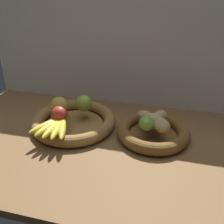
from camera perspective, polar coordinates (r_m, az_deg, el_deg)
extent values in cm
cube|color=brown|center=(103.02, 0.72, -5.56)|extent=(140.00, 90.00, 3.00)
cube|color=silver|center=(118.54, 4.32, 14.31)|extent=(140.00, 3.00, 55.00)
cylinder|color=olive|center=(108.08, -8.62, -2.90)|extent=(25.05, 25.05, 1.00)
torus|color=olive|center=(107.10, -8.69, -2.01)|extent=(35.43, 35.43, 4.88)
cylinder|color=brown|center=(101.24, 9.24, -5.28)|extent=(19.56, 19.56, 1.00)
torus|color=brown|center=(100.20, 9.32, -4.36)|extent=(28.74, 28.74, 4.88)
sphere|color=#8CAD3D|center=(107.77, -6.48, 1.98)|extent=(7.17, 7.17, 7.17)
sphere|color=#B73828|center=(101.33, -11.83, -0.46)|extent=(6.55, 6.55, 6.55)
sphere|color=gold|center=(107.58, -11.93, 1.50)|extent=(7.26, 7.26, 7.26)
ellipsoid|color=yellow|center=(98.74, -14.62, -2.88)|extent=(9.97, 15.30, 2.76)
ellipsoid|color=yellow|center=(97.56, -13.98, -3.20)|extent=(7.05, 16.04, 2.76)
ellipsoid|color=yellow|center=(96.63, -13.17, -3.42)|extent=(3.80, 16.04, 2.76)
ellipsoid|color=yellow|center=(95.97, -12.24, -3.54)|extent=(5.08, 16.13, 2.76)
ellipsoid|color=yellow|center=(95.64, -11.24, -3.55)|extent=(8.22, 15.84, 2.76)
sphere|color=brown|center=(102.49, -10.98, -1.24)|extent=(2.49, 2.49, 2.49)
ellipsoid|color=tan|center=(94.86, 11.21, -3.02)|extent=(9.20, 9.63, 5.06)
ellipsoid|color=tan|center=(100.37, 7.71, -1.04)|extent=(9.40, 8.27, 4.52)
ellipsoid|color=tan|center=(101.37, 10.86, -0.92)|extent=(7.77, 8.13, 4.76)
ellipsoid|color=tan|center=(97.62, 9.54, -1.86)|extent=(9.53, 7.83, 5.19)
sphere|color=#7AAD3D|center=(94.38, 7.82, -2.63)|extent=(5.80, 5.80, 5.80)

